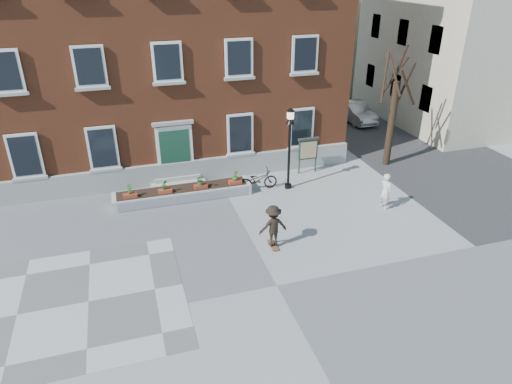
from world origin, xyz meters
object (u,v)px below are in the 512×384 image
object	(u,v)px
parked_car	(355,112)
bystander	(385,191)
lamp_post	(290,138)
skateboarder	(273,226)
bicycle	(258,180)
notice_board	(308,150)

from	to	relation	value
parked_car	bystander	distance (m)	12.31
lamp_post	skateboarder	xyz separation A→B (m)	(-2.33, -4.55, -1.64)
bystander	bicycle	bearing A→B (deg)	40.76
bicycle	bystander	world-z (taller)	bystander
parked_car	notice_board	distance (m)	9.42
parked_car	skateboarder	distance (m)	16.43
bystander	skateboarder	size ratio (longest dim) A/B	0.95
bicycle	notice_board	xyz separation A→B (m)	(2.98, 1.09, 0.77)
bicycle	skateboarder	distance (m)	4.94
lamp_post	skateboarder	world-z (taller)	lamp_post
bystander	notice_board	bearing A→B (deg)	7.67
bystander	notice_board	distance (m)	4.83
notice_board	bicycle	bearing A→B (deg)	-159.92
bystander	lamp_post	distance (m)	4.84
lamp_post	bicycle	bearing A→B (deg)	168.50
parked_car	lamp_post	world-z (taller)	lamp_post
lamp_post	notice_board	bearing A→B (deg)	41.46
notice_board	lamp_post	bearing A→B (deg)	-138.54
lamp_post	notice_board	distance (m)	2.44
skateboarder	bystander	bearing A→B (deg)	14.39
parked_car	lamp_post	bearing A→B (deg)	-136.39
notice_board	skateboarder	world-z (taller)	notice_board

